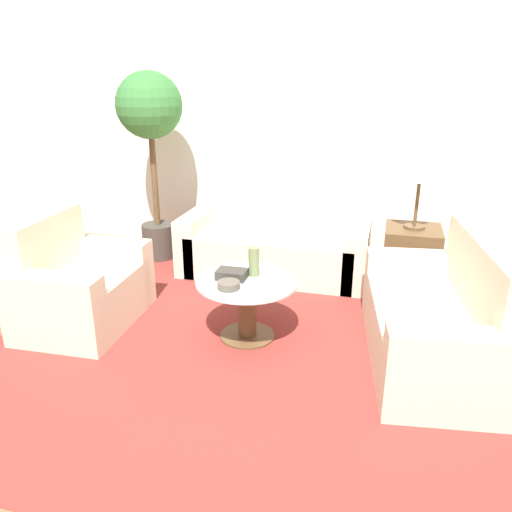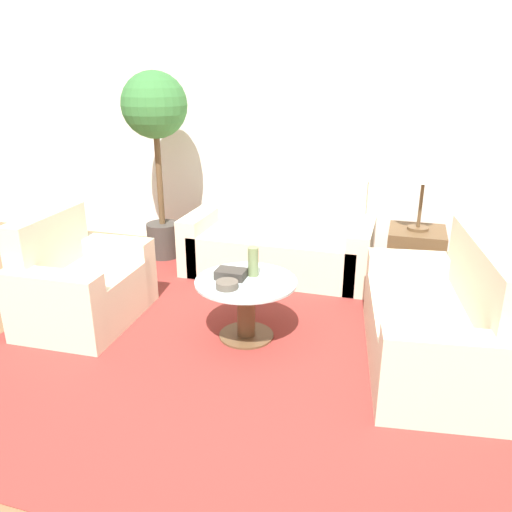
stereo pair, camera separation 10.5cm
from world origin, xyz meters
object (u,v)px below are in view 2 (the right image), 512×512
armchair (78,286)px  loveseat (442,326)px  bowl (227,285)px  sofa_main (280,243)px  table_lamp (425,168)px  vase (253,262)px  book_stack (231,274)px  potted_plant (156,126)px  coffee_table (246,301)px

armchair → loveseat: size_ratio=0.66×
armchair → bowl: bearing=-95.3°
sofa_main → armchair: bearing=-130.6°
loveseat → table_lamp: table_lamp is taller
vase → book_stack: vase is taller
loveseat → bowl: size_ratio=9.90×
sofa_main → loveseat: (1.43, -1.34, -0.00)m
table_lamp → book_stack: bearing=-136.0°
sofa_main → vase: sofa_main is taller
armchair → book_stack: armchair is taller
vase → book_stack: (-0.14, -0.09, -0.08)m
loveseat → vase: size_ratio=7.12×
armchair → loveseat: loveseat is taller
potted_plant → book_stack: potted_plant is taller
coffee_table → table_lamp: 1.89m
coffee_table → potted_plant: bearing=134.4°
loveseat → book_stack: bearing=-97.1°
coffee_table → bowl: bowl is taller
armchair → potted_plant: size_ratio=0.55×
coffee_table → book_stack: book_stack is taller
armchair → book_stack: bearing=-87.3°
armchair → coffee_table: bearing=-88.1°
armchair → book_stack: (1.23, 0.11, 0.21)m
coffee_table → vase: (0.02, 0.10, 0.27)m
loveseat → coffee_table: 1.34m
armchair → coffee_table: armchair is taller
vase → table_lamp: bearing=45.0°
table_lamp → bowl: table_lamp is taller
potted_plant → bowl: bearing=-50.6°
book_stack → sofa_main: bearing=88.4°
sofa_main → vase: size_ratio=8.17×
sofa_main → coffee_table: size_ratio=2.41×
sofa_main → coffee_table: 1.37m
bowl → table_lamp: bearing=48.5°
sofa_main → book_stack: sofa_main is taller
vase → book_stack: bearing=-146.1°
vase → book_stack: 0.18m
table_lamp → bowl: size_ratio=4.36×
loveseat → book_stack: size_ratio=7.18×
armchair → potted_plant: (-0.02, 1.49, 1.07)m
table_lamp → vase: 1.70m
loveseat → armchair: bearing=-95.1°
bowl → book_stack: book_stack is taller
sofa_main → loveseat: bearing=-43.0°
coffee_table → table_lamp: (1.17, 1.24, 0.81)m
armchair → table_lamp: (2.51, 1.34, 0.82)m
sofa_main → armchair: sofa_main is taller
table_lamp → bowl: (-1.25, -1.41, -0.62)m
bowl → book_stack: bearing=100.6°
loveseat → vase: 1.35m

